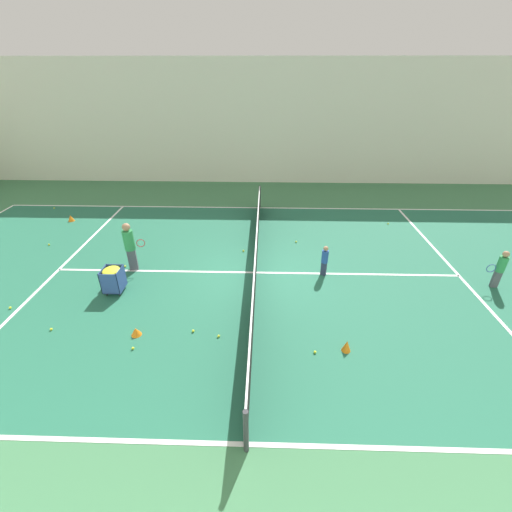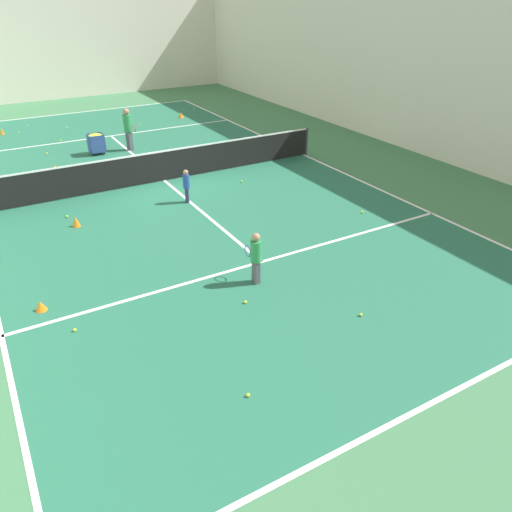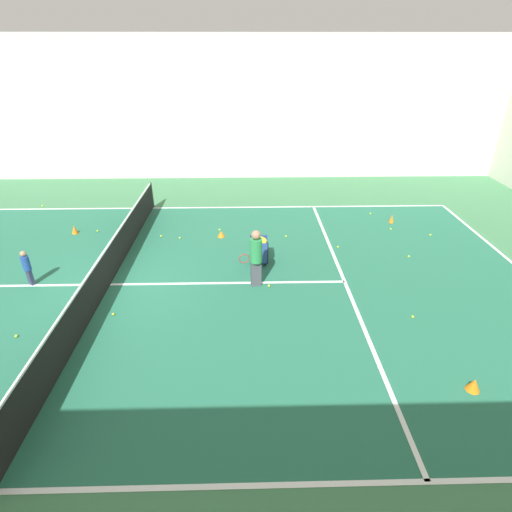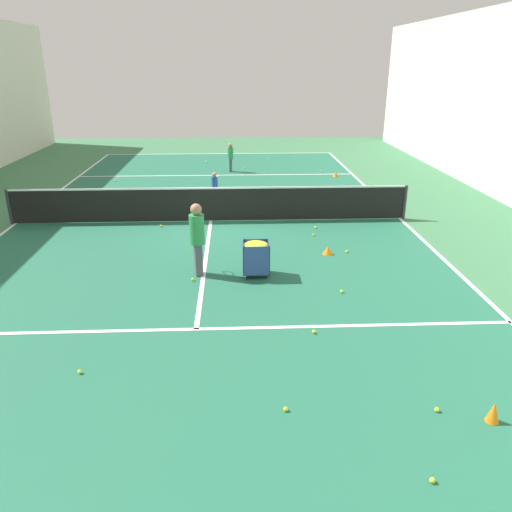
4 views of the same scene
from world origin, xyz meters
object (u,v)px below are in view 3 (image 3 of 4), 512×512
Objects in this scene: child_midcourt at (27,266)px; ball_cart at (259,246)px; tennis_net at (107,268)px; training_cone_0 at (474,385)px; coach_at_net at (256,255)px.

child_midcourt is 6.64m from ball_cart.
tennis_net is 9.37m from training_cone_0.
child_midcourt is at bearing -111.51° from training_cone_0.
training_cone_0 is at bearing 63.85° from tennis_net.
training_cone_0 is at bearing 11.69° from child_midcourt.
tennis_net is 11.42× the size of child_midcourt.
training_cone_0 is (4.01, 4.23, -0.84)m from coach_at_net.
training_cone_0 is (4.13, 8.41, -0.41)m from tennis_net.
child_midcourt is at bearing -15.64° from coach_at_net.
training_cone_0 is (4.20, 10.65, -0.48)m from child_midcourt.
coach_at_net is 6.43m from child_midcourt.
tennis_net is 44.49× the size of training_cone_0.
coach_at_net is at bearing -5.35° from ball_cart.
tennis_net reaches higher than training_cone_0.
tennis_net and child_midcourt have the same top height.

